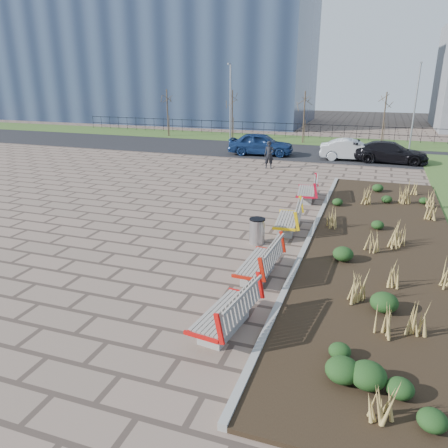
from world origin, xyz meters
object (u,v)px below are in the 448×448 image
(litter_bin, at_px, (257,231))
(car_silver, at_px, (352,150))
(bench_a, at_px, (224,310))
(lamp_east, at_px, (415,107))
(bench_d, at_px, (306,189))
(lamp_west, at_px, (230,103))
(car_blue, at_px, (261,144))
(bench_c, at_px, (287,218))
(pedestrian, at_px, (269,155))
(bench_b, at_px, (258,260))
(car_black, at_px, (390,152))

(litter_bin, distance_m, car_silver, 16.21)
(bench_a, height_order, lamp_east, lamp_east)
(litter_bin, xyz_separation_m, lamp_east, (5.69, 22.01, 2.62))
(bench_d, xyz_separation_m, lamp_west, (-9.00, 16.32, 2.54))
(bench_d, height_order, car_blue, car_blue)
(bench_d, bearing_deg, car_silver, 76.48)
(bench_d, distance_m, lamp_west, 18.81)
(bench_c, relative_size, car_silver, 0.52)
(bench_c, relative_size, litter_bin, 2.52)
(bench_a, relative_size, bench_d, 1.00)
(pedestrian, relative_size, lamp_west, 0.27)
(car_silver, bearing_deg, lamp_west, 55.27)
(bench_a, xyz_separation_m, pedestrian, (-3.21, 17.16, 0.30))
(bench_a, distance_m, bench_b, 2.82)
(litter_bin, distance_m, lamp_west, 23.67)
(bench_d, bearing_deg, car_blue, 108.17)
(bench_b, relative_size, car_blue, 0.48)
(pedestrian, height_order, lamp_east, lamp_east)
(car_blue, relative_size, car_silver, 1.10)
(bench_a, height_order, car_blue, car_blue)
(bench_c, bearing_deg, car_silver, 79.62)
(pedestrian, distance_m, lamp_east, 13.21)
(bench_c, height_order, pedestrian, pedestrian)
(car_silver, bearing_deg, car_blue, 85.96)
(bench_d, bearing_deg, pedestrian, 110.58)
(car_blue, distance_m, car_silver, 6.03)
(bench_a, xyz_separation_m, car_blue, (-4.79, 21.27, 0.27))
(pedestrian, relative_size, lamp_east, 0.27)
(car_blue, bearing_deg, bench_a, -172.95)
(bench_a, height_order, bench_b, same)
(bench_b, height_order, bench_d, same)
(bench_b, height_order, car_black, car_black)
(bench_b, height_order, pedestrian, pedestrian)
(bench_b, distance_m, bench_d, 8.13)
(bench_a, bearing_deg, car_black, 88.07)
(lamp_east, bearing_deg, bench_a, -100.39)
(litter_bin, relative_size, car_silver, 0.21)
(lamp_east, bearing_deg, litter_bin, -104.50)
(bench_b, xyz_separation_m, bench_c, (0.00, 3.94, 0.00))
(litter_bin, bearing_deg, bench_d, 83.06)
(pedestrian, bearing_deg, litter_bin, -92.10)
(car_black, bearing_deg, bench_c, 167.61)
(bench_d, distance_m, lamp_east, 17.25)
(bench_d, height_order, car_black, car_black)
(litter_bin, relative_size, car_blue, 0.19)
(bench_c, relative_size, bench_d, 1.00)
(litter_bin, xyz_separation_m, car_black, (4.26, 16.05, 0.25))
(litter_bin, xyz_separation_m, car_blue, (-4.10, 16.02, 0.35))
(bench_d, bearing_deg, car_black, 64.29)
(bench_d, bearing_deg, lamp_west, 112.16)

